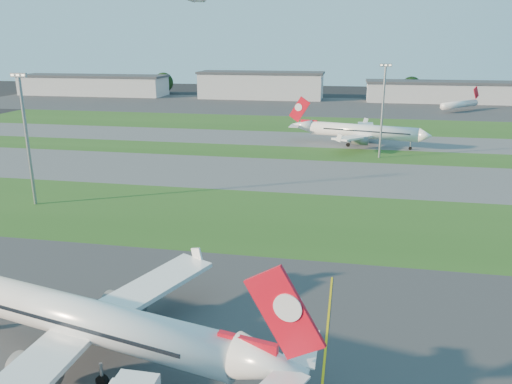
% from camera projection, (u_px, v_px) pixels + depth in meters
% --- Properties ---
extents(grass_strip_a, '(300.00, 34.00, 0.01)m').
position_uv_depth(grass_strip_a, '(309.00, 222.00, 90.59)').
color(grass_strip_a, '#27511B').
rests_on(grass_strip_a, ground).
extents(taxiway_a, '(300.00, 32.00, 0.01)m').
position_uv_depth(taxiway_a, '(321.00, 176.00, 121.65)').
color(taxiway_a, '#515154').
rests_on(taxiway_a, ground).
extents(grass_strip_b, '(300.00, 18.00, 0.01)m').
position_uv_depth(grass_strip_b, '(326.00, 154.00, 145.18)').
color(grass_strip_b, '#27511B').
rests_on(grass_strip_b, ground).
extents(taxiway_b, '(300.00, 26.00, 0.01)m').
position_uv_depth(taxiway_b, '(329.00, 140.00, 165.89)').
color(taxiway_b, '#515154').
rests_on(taxiway_b, ground).
extents(grass_strip_c, '(300.00, 40.00, 0.01)m').
position_uv_depth(grass_strip_c, '(333.00, 125.00, 196.95)').
color(grass_strip_c, '#27511B').
rests_on(grass_strip_c, ground).
extents(apron_far, '(400.00, 80.00, 0.01)m').
position_uv_depth(apron_far, '(338.00, 106.00, 253.42)').
color(apron_far, '#333335').
rests_on(apron_far, ground).
extents(airliner_parked, '(40.57, 34.04, 12.83)m').
position_uv_depth(airliner_parked, '(90.00, 322.00, 49.77)').
color(airliner_parked, white).
rests_on(airliner_parked, ground).
extents(airliner_taxiing, '(40.89, 34.28, 12.97)m').
position_uv_depth(airliner_taxiing, '(362.00, 132.00, 155.48)').
color(airliner_taxiing, white).
rests_on(airliner_taxiing, ground).
extents(mini_jet_near, '(20.91, 21.97, 9.48)m').
position_uv_depth(mini_jet_near, '(460.00, 104.00, 234.49)').
color(mini_jet_near, white).
rests_on(mini_jet_near, ground).
extents(light_mast_west, '(3.20, 0.70, 25.80)m').
position_uv_depth(light_mast_west, '(26.00, 131.00, 96.05)').
color(light_mast_west, gray).
rests_on(light_mast_west, ground).
extents(light_mast_centre, '(3.20, 0.70, 25.80)m').
position_uv_depth(light_mast_centre, '(383.00, 105.00, 136.38)').
color(light_mast_centre, gray).
rests_on(light_mast_centre, ground).
extents(hangar_far_west, '(91.80, 23.00, 12.20)m').
position_uv_depth(hangar_far_west, '(93.00, 85.00, 306.40)').
color(hangar_far_west, '#9A9DA2').
rests_on(hangar_far_west, ground).
extents(hangar_west, '(71.40, 23.00, 15.20)m').
position_uv_depth(hangar_west, '(261.00, 85.00, 287.41)').
color(hangar_west, '#9A9DA2').
rests_on(hangar_west, ground).
extents(hangar_east, '(81.60, 23.00, 11.20)m').
position_uv_depth(hangar_east, '(442.00, 92.00, 270.31)').
color(hangar_east, '#9A9DA2').
rests_on(hangar_east, ground).
extents(tree_far_west, '(11.00, 11.00, 12.00)m').
position_uv_depth(tree_far_west, '(46.00, 82.00, 325.60)').
color(tree_far_west, black).
rests_on(tree_far_west, ground).
extents(tree_west, '(12.10, 12.10, 13.20)m').
position_uv_depth(tree_west, '(164.00, 82.00, 313.16)').
color(tree_west, black).
rests_on(tree_west, ground).
extents(tree_mid_west, '(9.90, 9.90, 10.80)m').
position_uv_depth(tree_mid_west, '(306.00, 87.00, 293.86)').
color(tree_mid_west, black).
rests_on(tree_mid_west, ground).
extents(tree_mid_east, '(11.55, 11.55, 12.60)m').
position_uv_depth(tree_mid_east, '(411.00, 87.00, 285.80)').
color(tree_mid_east, black).
rests_on(tree_mid_east, ground).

